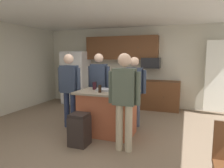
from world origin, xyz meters
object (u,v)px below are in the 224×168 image
object	(u,v)px
person_guest_left	(99,83)
person_elder_center	(134,87)
person_host_foreground	(124,96)
person_guest_by_door	(69,86)
kitchen_island	(107,113)
mug_blue_stoneware	(126,90)
glass_stout_tall	(127,90)
glass_dark_ale	(95,85)
glass_pilsner	(121,89)
refrigerator	(76,78)
glass_short_whisky	(100,89)
trash_bin	(79,130)
serving_tray	(108,90)
tumbler_amber	(94,86)
microwave_over_range	(151,63)
mug_ceramic_white	(126,88)

from	to	relation	value
person_guest_left	person_elder_center	world-z (taller)	person_guest_left
person_host_foreground	person_guest_by_door	size ratio (longest dim) A/B	1.00
kitchen_island	person_elder_center	size ratio (longest dim) A/B	0.77
person_guest_by_door	mug_blue_stoneware	xyz separation A→B (m)	(1.36, -0.03, -0.01)
glass_stout_tall	glass_dark_ale	world-z (taller)	same
glass_dark_ale	glass_stout_tall	bearing A→B (deg)	-22.21
person_host_foreground	glass_pilsner	size ratio (longest dim) A/B	11.01
kitchen_island	person_host_foreground	bearing A→B (deg)	-48.36
refrigerator	glass_short_whisky	bearing A→B (deg)	-51.85
kitchen_island	glass_stout_tall	size ratio (longest dim) A/B	7.88
refrigerator	glass_pilsner	size ratio (longest dim) A/B	11.65
kitchen_island	person_elder_center	world-z (taller)	person_elder_center
refrigerator	person_guest_by_door	world-z (taller)	refrigerator
refrigerator	glass_dark_ale	world-z (taller)	refrigerator
person_host_foreground	person_elder_center	distance (m)	1.34
glass_stout_tall	trash_bin	xyz separation A→B (m)	(-0.75, -0.59, -0.71)
person_elder_center	serving_tray	world-z (taller)	person_elder_center
refrigerator	glass_short_whisky	xyz separation A→B (m)	(2.02, -2.57, 0.10)
person_host_foreground	trash_bin	distance (m)	1.10
tumbler_amber	mug_blue_stoneware	world-z (taller)	tumbler_amber
person_elder_center	glass_stout_tall	xyz separation A→B (m)	(0.06, -0.81, 0.07)
mug_blue_stoneware	trash_bin	distance (m)	1.23
refrigerator	microwave_over_range	xyz separation A→B (m)	(2.60, 0.12, 0.54)
refrigerator	kitchen_island	xyz separation A→B (m)	(2.11, -2.39, -0.44)
microwave_over_range	kitchen_island	world-z (taller)	microwave_over_range
refrigerator	person_guest_by_door	xyz separation A→B (m)	(1.13, -2.29, 0.08)
person_guest_by_door	glass_dark_ale	bearing A→B (deg)	18.75
tumbler_amber	trash_bin	bearing A→B (deg)	-85.48
refrigerator	person_guest_by_door	bearing A→B (deg)	-63.64
person_elder_center	serving_tray	size ratio (longest dim) A/B	3.74
mug_ceramic_white	person_elder_center	bearing A→B (deg)	83.09
mug_ceramic_white	trash_bin	size ratio (longest dim) A/B	0.22
mug_blue_stoneware	mug_ceramic_white	xyz separation A→B (m)	(-0.04, 0.15, 0.01)
glass_dark_ale	mug_ceramic_white	distance (m)	0.73
person_elder_center	glass_dark_ale	xyz separation A→B (m)	(-0.79, -0.47, 0.07)
microwave_over_range	person_guest_left	world-z (taller)	person_guest_left
person_guest_by_door	person_guest_left	world-z (taller)	person_guest_left
person_host_foreground	mug_blue_stoneware	xyz separation A→B (m)	(-0.17, 0.70, -0.02)
person_guest_by_door	mug_blue_stoneware	world-z (taller)	person_guest_by_door
kitchen_island	glass_stout_tall	bearing A→B (deg)	-13.37
glass_pilsner	serving_tray	size ratio (longest dim) A/B	0.35
tumbler_amber	glass_stout_tall	bearing A→B (deg)	-15.30
microwave_over_range	serving_tray	bearing A→B (deg)	-101.53
refrigerator	kitchen_island	world-z (taller)	refrigerator
mug_ceramic_white	microwave_over_range	bearing A→B (deg)	86.30
mug_ceramic_white	kitchen_island	bearing A→B (deg)	-147.52
person_guest_by_door	mug_blue_stoneware	bearing A→B (deg)	4.61
refrigerator	trash_bin	world-z (taller)	refrigerator
person_guest_by_door	trash_bin	world-z (taller)	person_guest_by_door
person_host_foreground	glass_pilsner	distance (m)	0.67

